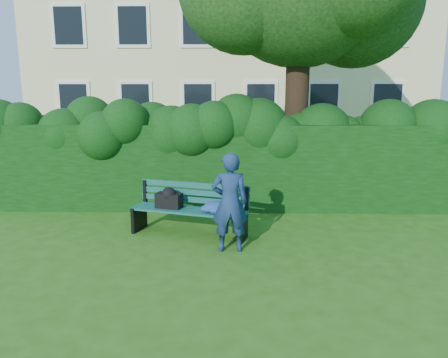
{
  "coord_description": "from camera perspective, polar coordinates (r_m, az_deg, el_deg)",
  "views": [
    {
      "loc": [
        0.16,
        -6.98,
        2.54
      ],
      "look_at": [
        0.0,
        0.6,
        0.95
      ],
      "focal_mm": 35.0,
      "sensor_mm": 36.0,
      "label": 1
    }
  ],
  "objects": [
    {
      "name": "park_bench",
      "position": [
        7.62,
        -4.18,
        -3.67
      ],
      "size": [
        2.11,
        1.11,
        0.89
      ],
      "rotation": [
        0.0,
        0.0,
        -0.29
      ],
      "color": "#0D3D42",
      "rests_on": "ground"
    },
    {
      "name": "man_reading",
      "position": [
        6.8,
        0.74,
        -3.09
      ],
      "size": [
        0.6,
        0.41,
        1.57
      ],
      "primitive_type": "imported",
      "rotation": [
        0.0,
        0.0,
        3.21
      ],
      "color": "navy",
      "rests_on": "ground"
    },
    {
      "name": "apartment_building",
      "position": [
        21.25,
        0.83,
        21.23
      ],
      "size": [
        16.0,
        8.08,
        12.0
      ],
      "color": "beige",
      "rests_on": "ground"
    },
    {
      "name": "hedge",
      "position": [
        9.32,
        0.21,
        1.72
      ],
      "size": [
        10.0,
        1.0,
        1.8
      ],
      "color": "black",
      "rests_on": "ground"
    },
    {
      "name": "ground",
      "position": [
        7.43,
        -0.1,
        -8.15
      ],
      "size": [
        80.0,
        80.0,
        0.0
      ],
      "primitive_type": "plane",
      "color": "#2A5912",
      "rests_on": "ground"
    }
  ]
}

